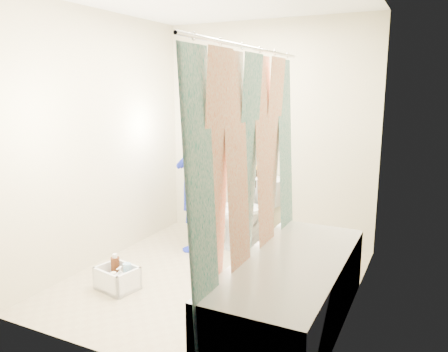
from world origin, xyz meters
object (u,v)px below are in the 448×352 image
at_px(plumber, 195,175).
at_px(cleaning_caddy, 118,279).
at_px(toilet, 248,212).
at_px(bathtub, 291,290).

xyz_separation_m(plumber, cleaning_caddy, (-0.09, -1.16, -0.70)).
distance_m(toilet, plumber, 0.72).
distance_m(bathtub, toilet, 1.69).
relative_size(plumber, cleaning_caddy, 4.25).
bearing_deg(toilet, plumber, -121.90).
relative_size(toilet, cleaning_caddy, 1.94).
bearing_deg(cleaning_caddy, toilet, 81.80).
xyz_separation_m(bathtub, cleaning_caddy, (-1.49, -0.11, -0.18)).
height_order(bathtub, plumber, plumber).
bearing_deg(cleaning_caddy, bathtub, 16.06).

